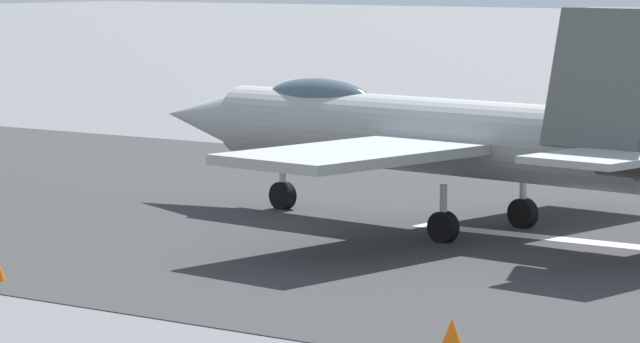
{
  "coord_description": "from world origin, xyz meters",
  "views": [
    {
      "loc": [
        -21.4,
        37.5,
        6.6
      ],
      "look_at": [
        0.89,
        7.13,
        2.2
      ],
      "focal_mm": 99.73,
      "sensor_mm": 36.0,
      "label": 1
    }
  ],
  "objects": [
    {
      "name": "ground_plane",
      "position": [
        0.0,
        0.0,
        0.0
      ],
      "size": [
        400.0,
        400.0,
        0.0
      ],
      "primitive_type": "plane",
      "color": "slate"
    },
    {
      "name": "runway_strip",
      "position": [
        -0.02,
        0.0,
        0.01
      ],
      "size": [
        240.0,
        26.0,
        0.02
      ],
      "color": "#353536",
      "rests_on": "ground"
    },
    {
      "name": "fighter_jet",
      "position": [
        2.65,
        0.26,
        2.42
      ],
      "size": [
        17.83,
        14.3,
        5.62
      ],
      "color": "#9EA4A0",
      "rests_on": "ground"
    },
    {
      "name": "crew_person",
      "position": [
        15.23,
        -10.87,
        0.78
      ],
      "size": [
        0.31,
        0.7,
        1.57
      ],
      "color": "#1E2338",
      "rests_on": "ground"
    },
    {
      "name": "marker_cone_near",
      "position": [
        -5.47,
        11.96,
        0.28
      ],
      "size": [
        0.44,
        0.44,
        0.55
      ],
      "primitive_type": "cone",
      "color": "orange",
      "rests_on": "ground"
    }
  ]
}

